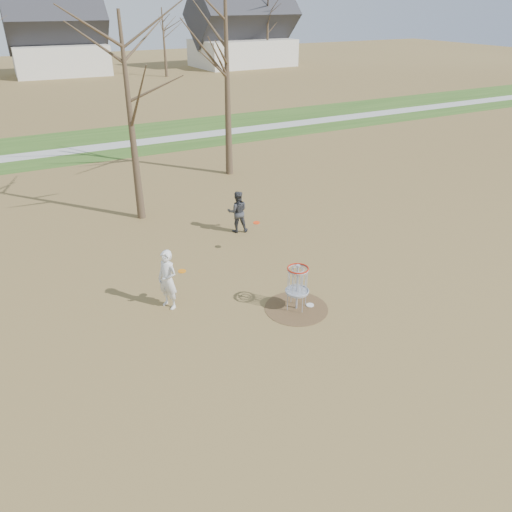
{
  "coord_description": "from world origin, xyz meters",
  "views": [
    {
      "loc": [
        -6.5,
        -9.95,
        7.78
      ],
      "look_at": [
        -0.5,
        1.5,
        1.1
      ],
      "focal_mm": 35.0,
      "sensor_mm": 36.0,
      "label": 1
    }
  ],
  "objects_px": {
    "disc_golf_basket": "(297,280)",
    "disc_grounded": "(310,305)",
    "player_standing": "(168,280)",
    "player_throwing": "(238,212)"
  },
  "relations": [
    {
      "from": "disc_golf_basket",
      "to": "disc_grounded",
      "type": "bearing_deg",
      "value": -8.61
    },
    {
      "from": "player_standing",
      "to": "disc_golf_basket",
      "type": "distance_m",
      "value": 3.59
    },
    {
      "from": "disc_grounded",
      "to": "disc_golf_basket",
      "type": "xyz_separation_m",
      "value": [
        -0.42,
        0.06,
        0.89
      ]
    },
    {
      "from": "player_throwing",
      "to": "disc_golf_basket",
      "type": "xyz_separation_m",
      "value": [
        -0.84,
        -5.52,
        0.13
      ]
    },
    {
      "from": "player_standing",
      "to": "player_throwing",
      "type": "distance_m",
      "value": 5.46
    },
    {
      "from": "player_standing",
      "to": "disc_golf_basket",
      "type": "height_order",
      "value": "player_standing"
    },
    {
      "from": "player_throwing",
      "to": "disc_grounded",
      "type": "bearing_deg",
      "value": 105.47
    },
    {
      "from": "player_throwing",
      "to": "disc_golf_basket",
      "type": "distance_m",
      "value": 5.58
    },
    {
      "from": "player_throwing",
      "to": "disc_golf_basket",
      "type": "height_order",
      "value": "player_throwing"
    },
    {
      "from": "player_standing",
      "to": "disc_grounded",
      "type": "bearing_deg",
      "value": 36.3
    }
  ]
}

